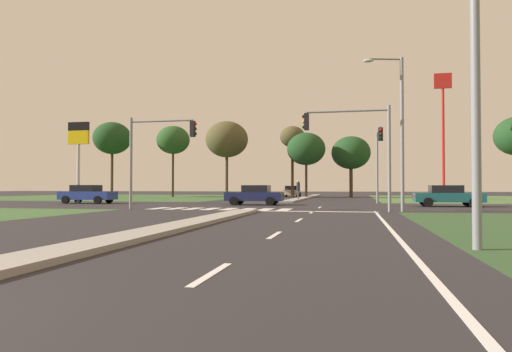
# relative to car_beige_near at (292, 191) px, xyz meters

# --- Properties ---
(ground_plane) EXTENTS (200.00, 200.00, 0.00)m
(ground_plane) POSITION_rel_car_beige_near_xyz_m (2.40, -29.19, -0.76)
(ground_plane) COLOR #282628
(grass_verge_far_left) EXTENTS (35.00, 35.00, 0.01)m
(grass_verge_far_left) POSITION_rel_car_beige_near_xyz_m (-23.10, -4.69, -0.76)
(grass_verge_far_left) COLOR #385B2D
(grass_verge_far_left) RESTS_ON ground
(median_island_near) EXTENTS (1.20, 22.00, 0.14)m
(median_island_near) POSITION_rel_car_beige_near_xyz_m (2.40, -48.19, -0.69)
(median_island_near) COLOR gray
(median_island_near) RESTS_ON ground
(median_island_far) EXTENTS (1.20, 36.00, 0.14)m
(median_island_far) POSITION_rel_car_beige_near_xyz_m (2.40, -4.19, -0.69)
(median_island_far) COLOR gray
(median_island_far) RESTS_ON ground
(lane_dash_near) EXTENTS (0.14, 2.00, 0.01)m
(lane_dash_near) POSITION_rel_car_beige_near_xyz_m (5.90, -54.98, -0.76)
(lane_dash_near) COLOR silver
(lane_dash_near) RESTS_ON ground
(lane_dash_second) EXTENTS (0.14, 2.00, 0.01)m
(lane_dash_second) POSITION_rel_car_beige_near_xyz_m (5.90, -48.98, -0.76)
(lane_dash_second) COLOR silver
(lane_dash_second) RESTS_ON ground
(lane_dash_third) EXTENTS (0.14, 2.00, 0.01)m
(lane_dash_third) POSITION_rel_car_beige_near_xyz_m (5.90, -42.98, -0.76)
(lane_dash_third) COLOR silver
(lane_dash_third) RESTS_ON ground
(lane_dash_fourth) EXTENTS (0.14, 2.00, 0.01)m
(lane_dash_fourth) POSITION_rel_car_beige_near_xyz_m (5.90, -36.98, -0.76)
(lane_dash_fourth) COLOR silver
(lane_dash_fourth) RESTS_ON ground
(lane_dash_fifth) EXTENTS (0.14, 2.00, 0.01)m
(lane_dash_fifth) POSITION_rel_car_beige_near_xyz_m (5.90, -30.98, -0.76)
(lane_dash_fifth) COLOR silver
(lane_dash_fifth) RESTS_ON ground
(edge_line_right) EXTENTS (0.14, 24.00, 0.01)m
(edge_line_right) POSITION_rel_car_beige_near_xyz_m (9.25, -47.19, -0.76)
(edge_line_right) COLOR silver
(edge_line_right) RESTS_ON ground
(stop_bar_near) EXTENTS (6.40, 0.50, 0.01)m
(stop_bar_near) POSITION_rel_car_beige_near_xyz_m (6.20, -36.19, -0.76)
(stop_bar_near) COLOR silver
(stop_bar_near) RESTS_ON ground
(crosswalk_bar_near) EXTENTS (0.70, 2.80, 0.01)m
(crosswalk_bar_near) POSITION_rel_car_beige_near_xyz_m (-4.00, -34.39, -0.76)
(crosswalk_bar_near) COLOR silver
(crosswalk_bar_near) RESTS_ON ground
(crosswalk_bar_second) EXTENTS (0.70, 2.80, 0.01)m
(crosswalk_bar_second) POSITION_rel_car_beige_near_xyz_m (-2.85, -34.39, -0.76)
(crosswalk_bar_second) COLOR silver
(crosswalk_bar_second) RESTS_ON ground
(crosswalk_bar_third) EXTENTS (0.70, 2.80, 0.01)m
(crosswalk_bar_third) POSITION_rel_car_beige_near_xyz_m (-1.70, -34.39, -0.76)
(crosswalk_bar_third) COLOR silver
(crosswalk_bar_third) RESTS_ON ground
(crosswalk_bar_fourth) EXTENTS (0.70, 2.80, 0.01)m
(crosswalk_bar_fourth) POSITION_rel_car_beige_near_xyz_m (-0.55, -34.39, -0.76)
(crosswalk_bar_fourth) COLOR silver
(crosswalk_bar_fourth) RESTS_ON ground
(crosswalk_bar_fifth) EXTENTS (0.70, 2.80, 0.01)m
(crosswalk_bar_fifth) POSITION_rel_car_beige_near_xyz_m (0.60, -34.39, -0.76)
(crosswalk_bar_fifth) COLOR silver
(crosswalk_bar_fifth) RESTS_ON ground
(crosswalk_bar_sixth) EXTENTS (0.70, 2.80, 0.01)m
(crosswalk_bar_sixth) POSITION_rel_car_beige_near_xyz_m (1.75, -34.39, -0.76)
(crosswalk_bar_sixth) COLOR silver
(crosswalk_bar_sixth) RESTS_ON ground
(crosswalk_bar_seventh) EXTENTS (0.70, 2.80, 0.01)m
(crosswalk_bar_seventh) POSITION_rel_car_beige_near_xyz_m (2.90, -34.39, -0.76)
(crosswalk_bar_seventh) COLOR silver
(crosswalk_bar_seventh) RESTS_ON ground
(crosswalk_bar_eighth) EXTENTS (0.70, 2.80, 0.01)m
(crosswalk_bar_eighth) POSITION_rel_car_beige_near_xyz_m (4.05, -34.39, -0.76)
(crosswalk_bar_eighth) COLOR silver
(crosswalk_bar_eighth) RESTS_ON ground
(car_beige_near) EXTENTS (2.06, 4.27, 1.49)m
(car_beige_near) POSITION_rel_car_beige_near_xyz_m (0.00, 0.00, 0.00)
(car_beige_near) COLOR #BCAD8E
(car_beige_near) RESTS_ON ground
(car_navy_second) EXTENTS (4.28, 2.06, 1.49)m
(car_navy_second) POSITION_rel_car_beige_near_xyz_m (0.82, -27.72, -0.00)
(car_navy_second) COLOR #161E47
(car_navy_second) RESTS_ON ground
(car_blue_third) EXTENTS (4.49, 1.99, 1.51)m
(car_blue_third) POSITION_rel_car_beige_near_xyz_m (-13.22, -27.54, 0.01)
(car_blue_third) COLOR navy
(car_blue_third) RESTS_ON ground
(car_teal_fourth) EXTENTS (4.54, 2.10, 1.47)m
(car_teal_fourth) POSITION_rel_car_beige_near_xyz_m (14.43, -27.82, -0.01)
(car_teal_fourth) COLOR #19565B
(car_teal_fourth) RESTS_ON ground
(traffic_signal_near_left) EXTENTS (4.31, 0.32, 5.58)m
(traffic_signal_near_left) POSITION_rel_car_beige_near_xyz_m (-3.67, -35.79, 3.06)
(traffic_signal_near_left) COLOR gray
(traffic_signal_near_left) RESTS_ON ground
(traffic_signal_far_right) EXTENTS (0.32, 5.51, 5.89)m
(traffic_signal_far_right) POSITION_rel_car_beige_near_xyz_m (10.00, -24.56, 3.33)
(traffic_signal_far_right) COLOR gray
(traffic_signal_far_right) RESTS_ON ground
(traffic_signal_near_right) EXTENTS (4.83, 0.32, 5.81)m
(traffic_signal_near_right) POSITION_rel_car_beige_near_xyz_m (8.28, -35.79, 3.24)
(traffic_signal_near_right) COLOR gray
(traffic_signal_near_right) RESTS_ON ground
(street_lamp_near) EXTENTS (2.22, 1.42, 9.49)m
(street_lamp_near) POSITION_rel_car_beige_near_xyz_m (10.54, -51.21, 4.55)
(street_lamp_near) COLOR gray
(street_lamp_near) RESTS_ON ground
(street_lamp_second) EXTENTS (2.17, 0.72, 8.50)m
(street_lamp_second) POSITION_rel_car_beige_near_xyz_m (10.53, -35.43, 4.01)
(street_lamp_second) COLOR gray
(street_lamp_second) RESTS_ON ground
(pedestrian_at_median) EXTENTS (0.34, 0.34, 1.90)m
(pedestrian_at_median) POSITION_rel_car_beige_near_xyz_m (2.66, -15.45, 0.54)
(pedestrian_at_median) COLOR #4C4C4C
(pedestrian_at_median) RESTS_ON median_island_far
(fastfood_pole_sign) EXTENTS (1.80, 0.40, 13.50)m
(fastfood_pole_sign) POSITION_rel_car_beige_near_xyz_m (17.48, -9.35, 8.93)
(fastfood_pole_sign) COLOR red
(fastfood_pole_sign) RESTS_ON ground
(fuel_price_totem) EXTENTS (1.80, 0.24, 6.64)m
(fuel_price_totem) POSITION_rel_car_beige_near_xyz_m (-13.83, -27.90, 4.10)
(fuel_price_totem) COLOR silver
(fuel_price_totem) RESTS_ON ground
(treeline_near) EXTENTS (5.06, 5.06, 10.04)m
(treeline_near) POSITION_rel_car_beige_near_xyz_m (-23.58, -4.93, 7.09)
(treeline_near) COLOR #423323
(treeline_near) RESTS_ON ground
(treeline_second) EXTENTS (4.47, 4.47, 9.60)m
(treeline_second) POSITION_rel_car_beige_near_xyz_m (-15.78, -2.75, 6.91)
(treeline_second) COLOR #423323
(treeline_second) RESTS_ON ground
(treeline_third) EXTENTS (5.43, 5.43, 9.73)m
(treeline_third) POSITION_rel_car_beige_near_xyz_m (-7.75, -4.63, 6.64)
(treeline_third) COLOR #423323
(treeline_third) RESTS_ON ground
(treeline_fourth) EXTENTS (3.21, 3.21, 9.18)m
(treeline_fourth) POSITION_rel_car_beige_near_xyz_m (0.41, -2.53, 6.92)
(treeline_fourth) COLOR #423323
(treeline_fourth) RESTS_ON ground
(treeline_fifth) EXTENTS (4.82, 4.82, 8.18)m
(treeline_fifth) POSITION_rel_car_beige_near_xyz_m (2.28, -3.48, 5.35)
(treeline_fifth) COLOR #423323
(treeline_fifth) RESTS_ON ground
(treeline_sixth) EXTENTS (5.00, 5.00, 7.89)m
(treeline_sixth) POSITION_rel_car_beige_near_xyz_m (7.78, -0.64, 4.98)
(treeline_sixth) COLOR #423323
(treeline_sixth) RESTS_ON ground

